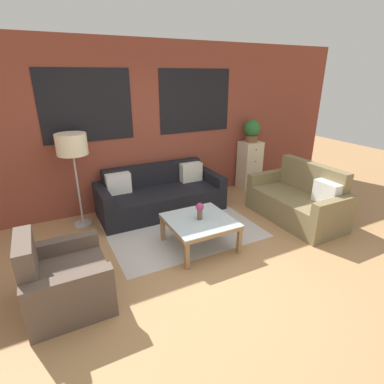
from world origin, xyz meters
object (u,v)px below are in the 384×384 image
armchair_corner (64,281)px  drawer_cabinet (249,165)px  couch_dark (161,196)px  flower_vase (200,210)px  settee_vintage (298,202)px  floor_lamp (72,147)px  coffee_table (200,223)px  potted_plant (252,130)px

armchair_corner → drawer_cabinet: size_ratio=0.90×
couch_dark → armchair_corner: bearing=-135.9°
flower_vase → couch_dark: bearing=91.7°
settee_vintage → floor_lamp: bearing=155.9°
floor_lamp → flower_vase: size_ratio=6.18×
flower_vase → coffee_table: bearing=-113.2°
floor_lamp → couch_dark: bearing=-3.7°
armchair_corner → potted_plant: 4.39m
settee_vintage → armchair_corner: size_ratio=1.78×
armchair_corner → coffee_table: armchair_corner is taller
couch_dark → potted_plant: potted_plant is taller
couch_dark → settee_vintage: 2.32m
floor_lamp → flower_vase: (1.35, -1.44, -0.70)m
couch_dark → floor_lamp: bearing=176.3°
floor_lamp → drawer_cabinet: (3.40, 0.15, -0.78)m
coffee_table → potted_plant: (2.05, 1.59, 0.86)m
settee_vintage → potted_plant: 1.83m
armchair_corner → potted_plant: bearing=26.7°
drawer_cabinet → potted_plant: bearing=90.0°
couch_dark → drawer_cabinet: bearing=6.4°
floor_lamp → potted_plant: (3.40, 0.15, -0.05)m
settee_vintage → potted_plant: (0.20, 1.58, 0.91)m
settee_vintage → coffee_table: settee_vintage is taller
floor_lamp → flower_vase: bearing=-46.7°
potted_plant → coffee_table: bearing=-142.2°
potted_plant → flower_vase: (-2.05, -1.59, -0.66)m
settee_vintage → couch_dark: bearing=144.6°
drawer_cabinet → potted_plant: potted_plant is taller
couch_dark → settee_vintage: size_ratio=1.36×
coffee_table → drawer_cabinet: size_ratio=0.88×
potted_plant → floor_lamp: bearing=-177.5°
drawer_cabinet → flower_vase: 2.59m
armchair_corner → settee_vintage: bearing=5.4°
couch_dark → flower_vase: size_ratio=8.99×
floor_lamp → potted_plant: floor_lamp is taller
couch_dark → potted_plant: bearing=6.4°
couch_dark → floor_lamp: 1.65m
couch_dark → coffee_table: (0.04, -1.36, 0.08)m
potted_plant → couch_dark: bearing=-173.6°
drawer_cabinet → flower_vase: bearing=-142.3°
coffee_table → flower_vase: size_ratio=3.62×
settee_vintage → flower_vase: 1.87m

